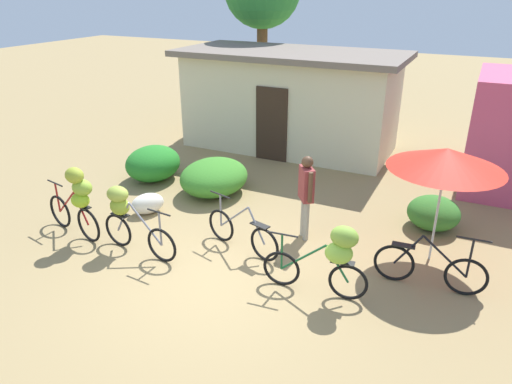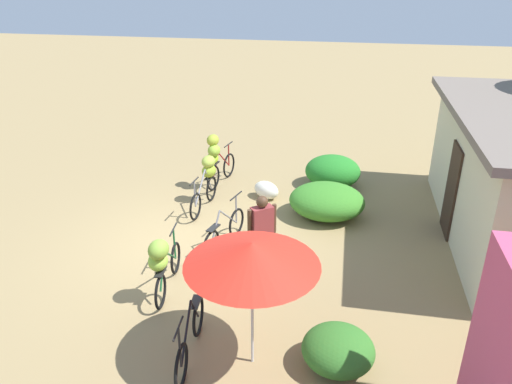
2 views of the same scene
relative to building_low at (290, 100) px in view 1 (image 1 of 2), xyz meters
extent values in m
plane|color=#947C51|center=(1.50, -6.83, -1.41)|extent=(60.00, 60.00, 0.00)
cube|color=beige|center=(0.00, 0.00, -0.10)|extent=(5.81, 2.52, 2.62)
cube|color=#72665B|center=(0.00, 0.00, 1.29)|extent=(6.31, 3.02, 0.16)
cube|color=#332319|center=(0.00, -1.28, -0.41)|extent=(0.90, 0.06, 2.00)
cylinder|color=brown|center=(-1.99, 2.34, 0.38)|extent=(0.36, 0.36, 3.58)
ellipsoid|color=#247925|center=(-2.04, -3.84, -0.99)|extent=(1.25, 1.45, 0.84)
ellipsoid|color=#398027|center=(-0.27, -3.89, -1.02)|extent=(1.49, 1.75, 0.78)
ellipsoid|color=#316F27|center=(4.51, -3.47, -1.09)|extent=(1.02, 1.07, 0.64)
cylinder|color=beige|center=(4.63, -4.72, -0.42)|extent=(0.04, 0.04, 1.98)
cone|color=red|center=(4.63, -4.72, 0.47)|extent=(1.88, 1.88, 0.35)
torus|color=black|center=(-2.17, -6.68, -1.07)|extent=(0.67, 0.19, 0.67)
torus|color=black|center=(-1.23, -6.87, -1.07)|extent=(0.67, 0.19, 0.67)
cylinder|color=maroon|center=(-1.40, -6.84, -0.78)|extent=(0.36, 0.11, 0.60)
cylinder|color=maroon|center=(-1.86, -6.74, -0.78)|extent=(0.64, 0.17, 0.61)
cylinder|color=black|center=(-2.17, -6.68, -0.46)|extent=(0.50, 0.13, 0.03)
cylinder|color=maroon|center=(-2.17, -6.68, -0.77)|extent=(0.04, 0.04, 0.61)
cube|color=black|center=(-1.33, -6.85, -0.71)|extent=(0.38, 0.21, 0.02)
ellipsoid|color=#95C024|center=(-1.31, -6.90, -0.56)|extent=(0.42, 0.36, 0.27)
ellipsoid|color=#8AAF35|center=(-1.28, -6.84, -0.33)|extent=(0.39, 0.32, 0.31)
ellipsoid|color=#94A32E|center=(-1.37, -6.89, -0.09)|extent=(0.41, 0.35, 0.29)
torus|color=black|center=(0.42, -6.86, -1.09)|extent=(0.64, 0.11, 0.64)
torus|color=black|center=(-0.62, -6.76, -1.09)|extent=(0.64, 0.11, 0.64)
cylinder|color=slate|center=(-0.44, -6.78, -0.77)|extent=(0.40, 0.07, 0.66)
cylinder|color=slate|center=(0.08, -6.82, -0.77)|extent=(0.71, 0.10, 0.67)
cylinder|color=black|center=(0.42, -6.86, -0.45)|extent=(0.50, 0.08, 0.03)
cylinder|color=slate|center=(0.42, -6.86, -0.77)|extent=(0.04, 0.04, 0.64)
cube|color=black|center=(-0.52, -6.77, -0.74)|extent=(0.37, 0.17, 0.02)
ellipsoid|color=olive|center=(-0.50, -6.77, -0.57)|extent=(0.48, 0.43, 0.32)
ellipsoid|color=#92A73C|center=(-0.52, -6.77, -0.33)|extent=(0.41, 0.33, 0.28)
torus|color=black|center=(0.99, -5.77, -1.09)|extent=(0.62, 0.22, 0.63)
torus|color=black|center=(2.01, -6.05, -1.09)|extent=(0.62, 0.22, 0.63)
cylinder|color=slate|center=(1.83, -6.00, -0.79)|extent=(0.40, 0.14, 0.62)
cylinder|color=slate|center=(1.32, -5.86, -0.79)|extent=(0.70, 0.23, 0.63)
cylinder|color=black|center=(0.99, -5.77, -0.46)|extent=(0.49, 0.16, 0.03)
cylinder|color=slate|center=(0.99, -5.77, -0.78)|extent=(0.04, 0.04, 0.64)
cube|color=black|center=(1.91, -6.02, -0.75)|extent=(0.38, 0.23, 0.02)
torus|color=black|center=(2.57, -6.60, -1.10)|extent=(0.61, 0.10, 0.61)
torus|color=black|center=(3.63, -6.51, -1.10)|extent=(0.61, 0.10, 0.61)
cylinder|color=#19592D|center=(3.45, -6.53, -0.82)|extent=(0.41, 0.07, 0.59)
cylinder|color=#19592D|center=(2.91, -6.57, -0.82)|extent=(0.72, 0.10, 0.60)
cylinder|color=black|center=(2.57, -6.60, -0.48)|extent=(0.50, 0.07, 0.03)
cylinder|color=#19592D|center=(2.57, -6.60, -0.79)|extent=(0.04, 0.04, 0.63)
cube|color=black|center=(3.52, -6.52, -0.77)|extent=(0.37, 0.17, 0.02)
ellipsoid|color=#92C43F|center=(3.47, -6.57, -0.59)|extent=(0.46, 0.39, 0.33)
ellipsoid|color=#7EA638|center=(3.52, -6.52, -0.33)|extent=(0.44, 0.35, 0.33)
torus|color=black|center=(5.24, -5.61, -1.08)|extent=(0.65, 0.10, 0.65)
torus|color=black|center=(4.16, -5.68, -1.08)|extent=(0.65, 0.10, 0.65)
cylinder|color=black|center=(4.35, -5.67, -0.79)|extent=(0.41, 0.06, 0.60)
cylinder|color=black|center=(4.89, -5.63, -0.79)|extent=(0.73, 0.09, 0.61)
cylinder|color=black|center=(5.24, -5.61, -0.42)|extent=(0.50, 0.07, 0.03)
cylinder|color=black|center=(5.24, -5.61, -0.75)|extent=(0.04, 0.04, 0.67)
cube|color=black|center=(4.27, -5.68, -0.73)|extent=(0.37, 0.17, 0.02)
ellipsoid|color=silver|center=(-0.99, -5.44, -1.19)|extent=(0.74, 0.83, 0.44)
cylinder|color=gray|center=(2.30, -4.90, -1.01)|extent=(0.11, 0.11, 0.80)
cylinder|color=gray|center=(2.41, -5.04, -1.01)|extent=(0.11, 0.11, 0.80)
cube|color=maroon|center=(2.35, -4.97, -0.29)|extent=(0.40, 0.44, 0.63)
cylinder|color=#4C3321|center=(2.21, -4.77, -0.26)|extent=(0.08, 0.08, 0.57)
cylinder|color=#4C3321|center=(2.50, -5.17, -0.26)|extent=(0.08, 0.08, 0.57)
sphere|color=#4C3321|center=(2.35, -4.97, 0.13)|extent=(0.22, 0.22, 0.22)
camera|label=1|loc=(4.98, -12.50, 3.06)|focal=33.00mm
camera|label=2|loc=(10.19, -3.64, 4.02)|focal=34.79mm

